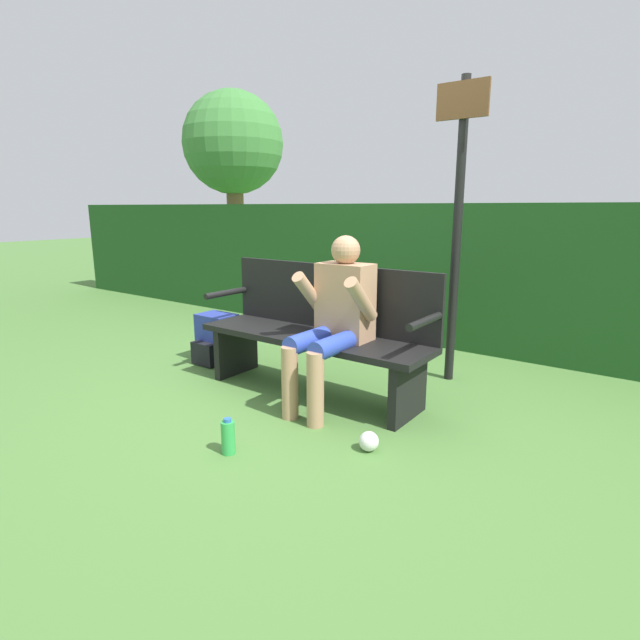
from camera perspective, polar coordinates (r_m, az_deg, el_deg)
The scene contains 9 objects.
ground_plane at distance 3.79m, azimuth -0.94°, elevation -8.38°, with size 40.00×40.00×0.00m, color #4C7A38.
hedge_back at distance 5.28m, azimuth 12.13°, elevation 5.26°, with size 12.00×0.43×1.40m.
park_bench at distance 3.70m, azimuth -0.27°, elevation -1.16°, with size 1.82×0.49×0.95m.
person_seated at distance 3.40m, azimuth 1.73°, elevation 0.59°, with size 0.51×0.65×1.18m.
backpack at distance 4.57m, azimuth -11.79°, elevation -2.20°, with size 0.33×0.33×0.44m.
water_bottle at distance 2.94m, azimuth -10.45°, elevation -13.02°, with size 0.08×0.08×0.21m.
signpost at distance 4.00m, azimuth 15.47°, elevation 11.64°, with size 0.39×0.09×2.30m.
tree at distance 9.96m, azimuth -9.89°, elevation 19.05°, with size 1.87×1.87×3.47m.
litter_crumple at distance 2.95m, azimuth 5.60°, elevation -13.63°, with size 0.11×0.11×0.11m.
Camera 1 is at (2.14, -2.81, 1.37)m, focal length 28.00 mm.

